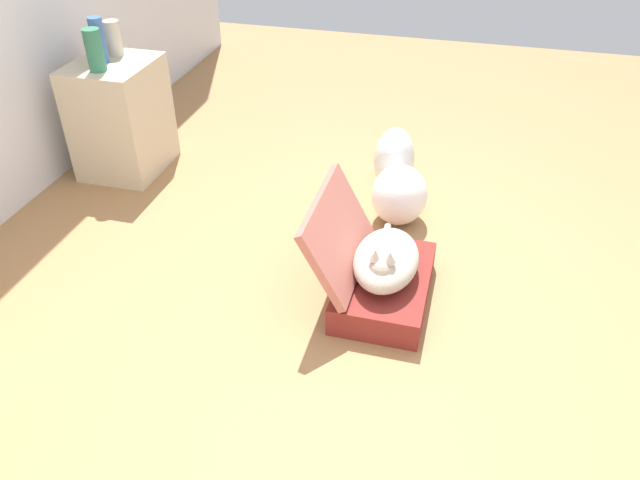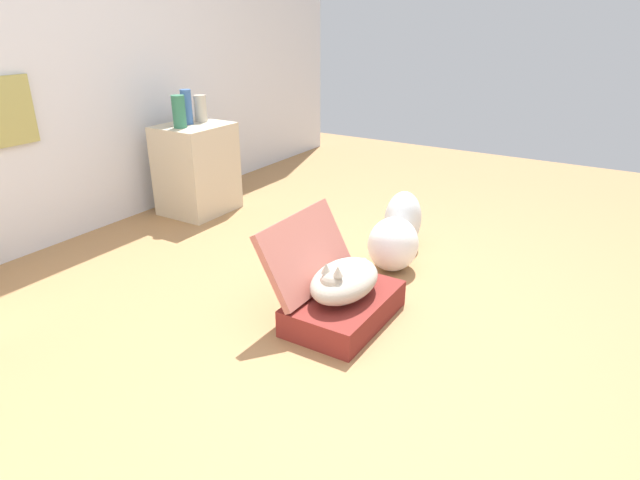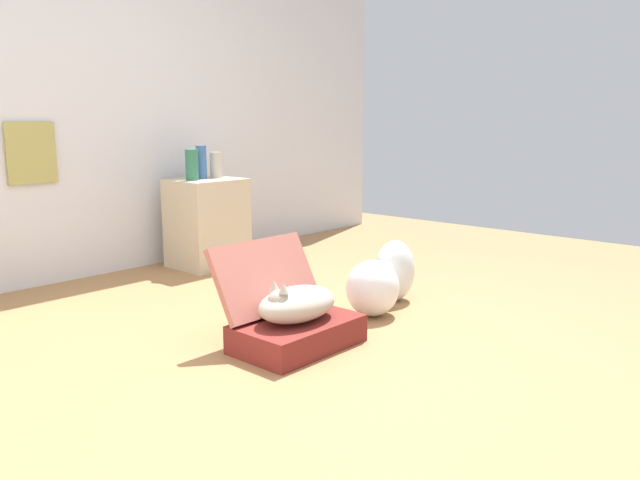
{
  "view_description": "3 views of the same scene",
  "coord_description": "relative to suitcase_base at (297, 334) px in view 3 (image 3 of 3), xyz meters",
  "views": [
    {
      "loc": [
        -2.1,
        -0.15,
        1.86
      ],
      "look_at": [
        -0.01,
        0.41,
        0.32
      ],
      "focal_mm": 35.09,
      "sensor_mm": 36.0,
      "label": 1
    },
    {
      "loc": [
        -1.96,
        -0.98,
        1.4
      ],
      "look_at": [
        0.21,
        0.36,
        0.32
      ],
      "focal_mm": 30.27,
      "sensor_mm": 36.0,
      "label": 2
    },
    {
      "loc": [
        -2.05,
        -1.91,
        1.09
      ],
      "look_at": [
        0.39,
        0.28,
        0.46
      ],
      "focal_mm": 35.75,
      "sensor_mm": 36.0,
      "label": 3
    }
  ],
  "objects": [
    {
      "name": "ground_plane",
      "position": [
        -0.06,
        -0.13,
        -0.07
      ],
      "size": [
        7.68,
        7.68,
        0.0
      ],
      "primitive_type": "plane",
      "color": "#9E7247",
      "rests_on": "ground"
    },
    {
      "name": "wall_back",
      "position": [
        -0.06,
        2.13,
        1.23
      ],
      "size": [
        6.4,
        0.15,
        2.6
      ],
      "color": "silver",
      "rests_on": "ground"
    },
    {
      "name": "suitcase_base",
      "position": [
        0.0,
        0.0,
        0.0
      ],
      "size": [
        0.6,
        0.39,
        0.14
      ],
      "primitive_type": "cube",
      "color": "maroon",
      "rests_on": "ground"
    },
    {
      "name": "suitcase_lid",
      "position": [
        0.0,
        0.22,
        0.25
      ],
      "size": [
        0.6,
        0.22,
        0.36
      ],
      "primitive_type": "cube",
      "rotation": [
        1.08,
        0.0,
        0.0
      ],
      "color": "#B26356",
      "rests_on": "suitcase_base"
    },
    {
      "name": "cat",
      "position": [
        -0.01,
        0.0,
        0.15
      ],
      "size": [
        0.52,
        0.28,
        0.22
      ],
      "color": "#B2A899",
      "rests_on": "suitcase_base"
    },
    {
      "name": "plastic_bag_white",
      "position": [
        0.65,
        0.04,
        0.09
      ],
      "size": [
        0.32,
        0.29,
        0.32
      ],
      "primitive_type": "ellipsoid",
      "color": "white",
      "rests_on": "ground"
    },
    {
      "name": "plastic_bag_clear",
      "position": [
        0.98,
        0.12,
        0.12
      ],
      "size": [
        0.28,
        0.23,
        0.37
      ],
      "primitive_type": "ellipsoid",
      "color": "silver",
      "rests_on": "ground"
    },
    {
      "name": "side_table",
      "position": [
        0.82,
        1.72,
        0.26
      ],
      "size": [
        0.5,
        0.44,
        0.65
      ],
      "primitive_type": "cube",
      "color": "beige",
      "rests_on": "ground"
    },
    {
      "name": "vase_tall",
      "position": [
        0.69,
        1.72,
        0.7
      ],
      "size": [
        0.09,
        0.09,
        0.22
      ],
      "primitive_type": "cylinder",
      "color": "#2D7051",
      "rests_on": "side_table"
    },
    {
      "name": "vase_short",
      "position": [
        0.94,
        1.75,
        0.68
      ],
      "size": [
        0.09,
        0.09,
        0.19
      ],
      "primitive_type": "cylinder",
      "color": "#B7AD99",
      "rests_on": "side_table"
    },
    {
      "name": "vase_round",
      "position": [
        0.82,
        1.76,
        0.71
      ],
      "size": [
        0.08,
        0.08,
        0.24
      ],
      "primitive_type": "cylinder",
      "color": "#38609E",
      "rests_on": "side_table"
    }
  ]
}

